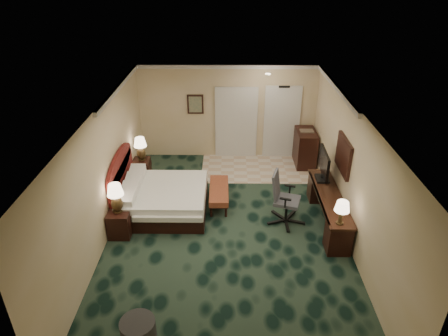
{
  "coord_description": "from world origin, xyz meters",
  "views": [
    {
      "loc": [
        0.01,
        -6.98,
        5.26
      ],
      "look_at": [
        -0.07,
        0.6,
        1.23
      ],
      "focal_mm": 32.0,
      "sensor_mm": 36.0,
      "label": 1
    }
  ],
  "objects_px": {
    "nightstand_near": "(120,223)",
    "desk": "(328,209)",
    "bed": "(164,200)",
    "lamp_near": "(116,198)",
    "tv": "(324,166)",
    "nightstand_far": "(142,169)",
    "bed_bench": "(219,196)",
    "lamp_far": "(141,149)",
    "desk_chair": "(287,199)",
    "minibar": "(305,148)",
    "ottoman": "(138,331)"
  },
  "relations": [
    {
      "from": "lamp_near",
      "to": "lamp_far",
      "type": "height_order",
      "value": "lamp_near"
    },
    {
      "from": "bed",
      "to": "desk_chair",
      "type": "bearing_deg",
      "value": -8.43
    },
    {
      "from": "bed",
      "to": "bed_bench",
      "type": "bearing_deg",
      "value": 14.04
    },
    {
      "from": "bed",
      "to": "desk_chair",
      "type": "xyz_separation_m",
      "value": [
        2.76,
        -0.41,
        0.3
      ]
    },
    {
      "from": "bed",
      "to": "ottoman",
      "type": "height_order",
      "value": "bed"
    },
    {
      "from": "bed",
      "to": "lamp_near",
      "type": "relative_size",
      "value": 2.99
    },
    {
      "from": "bed",
      "to": "desk",
      "type": "relative_size",
      "value": 0.79
    },
    {
      "from": "bed_bench",
      "to": "ottoman",
      "type": "bearing_deg",
      "value": -107.34
    },
    {
      "from": "nightstand_far",
      "to": "lamp_near",
      "type": "bearing_deg",
      "value": -90.03
    },
    {
      "from": "ottoman",
      "to": "minibar",
      "type": "relative_size",
      "value": 0.54
    },
    {
      "from": "desk",
      "to": "nightstand_near",
      "type": "bearing_deg",
      "value": -174.01
    },
    {
      "from": "nightstand_far",
      "to": "bed_bench",
      "type": "height_order",
      "value": "nightstand_far"
    },
    {
      "from": "bed_bench",
      "to": "minibar",
      "type": "xyz_separation_m",
      "value": [
        2.38,
        2.1,
        0.29
      ]
    },
    {
      "from": "nightstand_near",
      "to": "desk_chair",
      "type": "relative_size",
      "value": 0.47
    },
    {
      "from": "nightstand_far",
      "to": "desk",
      "type": "distance_m",
      "value": 4.9
    },
    {
      "from": "ottoman",
      "to": "desk",
      "type": "distance_m",
      "value": 4.75
    },
    {
      "from": "nightstand_far",
      "to": "bed_bench",
      "type": "xyz_separation_m",
      "value": [
        2.08,
        -1.24,
        -0.05
      ]
    },
    {
      "from": "lamp_far",
      "to": "desk",
      "type": "relative_size",
      "value": 0.26
    },
    {
      "from": "bed",
      "to": "lamp_far",
      "type": "bearing_deg",
      "value": 116.97
    },
    {
      "from": "nightstand_far",
      "to": "bed_bench",
      "type": "bearing_deg",
      "value": -30.82
    },
    {
      "from": "lamp_near",
      "to": "desk",
      "type": "bearing_deg",
      "value": 5.74
    },
    {
      "from": "tv",
      "to": "bed",
      "type": "bearing_deg",
      "value": -173.8
    },
    {
      "from": "bed",
      "to": "desk",
      "type": "distance_m",
      "value": 3.69
    },
    {
      "from": "lamp_far",
      "to": "desk_chair",
      "type": "xyz_separation_m",
      "value": [
        3.56,
        -1.99,
        -0.24
      ]
    },
    {
      "from": "bed",
      "to": "minibar",
      "type": "xyz_separation_m",
      "value": [
        3.63,
        2.42,
        0.2
      ]
    },
    {
      "from": "lamp_far",
      "to": "minibar",
      "type": "height_order",
      "value": "lamp_far"
    },
    {
      "from": "lamp_near",
      "to": "tv",
      "type": "bearing_deg",
      "value": 14.46
    },
    {
      "from": "bed_bench",
      "to": "minibar",
      "type": "bearing_deg",
      "value": 40.78
    },
    {
      "from": "tv",
      "to": "lamp_far",
      "type": "bearing_deg",
      "value": 165.43
    },
    {
      "from": "tv",
      "to": "desk_chair",
      "type": "distance_m",
      "value": 1.21
    },
    {
      "from": "lamp_near",
      "to": "nightstand_far",
      "type": "bearing_deg",
      "value": 89.97
    },
    {
      "from": "minibar",
      "to": "nightstand_far",
      "type": "bearing_deg",
      "value": -169.0
    },
    {
      "from": "nightstand_near",
      "to": "lamp_near",
      "type": "bearing_deg",
      "value": 130.09
    },
    {
      "from": "lamp_far",
      "to": "bed",
      "type": "bearing_deg",
      "value": -63.03
    },
    {
      "from": "lamp_far",
      "to": "desk_chair",
      "type": "height_order",
      "value": "desk_chair"
    },
    {
      "from": "nightstand_far",
      "to": "desk_chair",
      "type": "bearing_deg",
      "value": -28.7
    },
    {
      "from": "bed",
      "to": "lamp_near",
      "type": "distance_m",
      "value": 1.34
    },
    {
      "from": "bed",
      "to": "nightstand_near",
      "type": "distance_m",
      "value": 1.2
    },
    {
      "from": "bed",
      "to": "bed_bench",
      "type": "distance_m",
      "value": 1.29
    },
    {
      "from": "nightstand_near",
      "to": "ottoman",
      "type": "distance_m",
      "value": 2.82
    },
    {
      "from": "nightstand_near",
      "to": "bed_bench",
      "type": "relative_size",
      "value": 0.45
    },
    {
      "from": "lamp_near",
      "to": "minibar",
      "type": "height_order",
      "value": "lamp_near"
    },
    {
      "from": "tv",
      "to": "desk",
      "type": "bearing_deg",
      "value": -86.21
    },
    {
      "from": "nightstand_far",
      "to": "lamp_far",
      "type": "height_order",
      "value": "lamp_far"
    },
    {
      "from": "nightstand_far",
      "to": "ottoman",
      "type": "distance_m",
      "value": 5.2
    },
    {
      "from": "nightstand_far",
      "to": "ottoman",
      "type": "bearing_deg",
      "value": -79.76
    },
    {
      "from": "lamp_near",
      "to": "tv",
      "type": "xyz_separation_m",
      "value": [
        4.46,
        1.15,
        0.16
      ]
    },
    {
      "from": "nightstand_near",
      "to": "bed_bench",
      "type": "height_order",
      "value": "nightstand_near"
    },
    {
      "from": "desk",
      "to": "tv",
      "type": "distance_m",
      "value": 0.99
    },
    {
      "from": "nightstand_near",
      "to": "desk",
      "type": "height_order",
      "value": "desk"
    }
  ]
}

